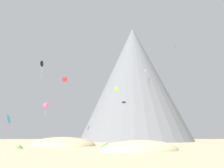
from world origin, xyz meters
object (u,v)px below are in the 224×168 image
(bush_scatter_east, at_px, (39,145))
(kite_gold_high, at_px, (146,73))
(bush_ridge_crest, at_px, (126,146))
(bush_low_patch, at_px, (106,145))
(kite_cyan_low, at_px, (8,119))
(kite_pink_low, at_px, (46,106))
(kite_red_mid, at_px, (65,80))
(kite_violet_high, at_px, (175,49))
(kite_lime_mid, at_px, (116,89))
(kite_orange_low, at_px, (149,120))
(rock_massif, at_px, (137,86))
(bush_far_left, at_px, (19,147))
(kite_black_high, at_px, (42,64))
(bush_near_right, at_px, (84,144))

(bush_scatter_east, height_order, kite_gold_high, kite_gold_high)
(bush_scatter_east, bearing_deg, bush_ridge_crest, -34.80)
(bush_low_patch, relative_size, kite_cyan_low, 0.45)
(bush_scatter_east, relative_size, bush_low_patch, 0.94)
(kite_cyan_low, distance_m, kite_pink_low, 10.95)
(kite_red_mid, height_order, kite_pink_low, kite_red_mid)
(kite_violet_high, height_order, kite_lime_mid, kite_violet_high)
(kite_lime_mid, bearing_deg, kite_orange_low, 73.83)
(bush_scatter_east, xyz_separation_m, rock_massif, (33.55, 55.46, 28.64))
(bush_low_patch, distance_m, kite_gold_high, 58.20)
(rock_massif, xyz_separation_m, kite_cyan_low, (-43.73, -50.81, -22.23))
(bush_scatter_east, xyz_separation_m, kite_pink_low, (-1.90, 10.12, 11.03))
(bush_far_left, height_order, kite_black_high, kite_black_high)
(kite_cyan_low, relative_size, kite_lime_mid, 2.81)
(bush_scatter_east, height_order, bush_near_right, bush_near_right)
(kite_black_high, bearing_deg, kite_cyan_low, -174.18)
(rock_massif, relative_size, kite_gold_high, 16.66)
(kite_black_high, relative_size, kite_red_mid, 4.05)
(bush_far_left, distance_m, kite_black_high, 44.33)
(kite_gold_high, bearing_deg, bush_scatter_east, 84.98)
(kite_cyan_low, bearing_deg, kite_lime_mid, 123.39)
(bush_near_right, relative_size, bush_ridge_crest, 0.81)
(kite_black_high, xyz_separation_m, kite_lime_mid, (28.74, 8.73, -7.63))
(kite_cyan_low, bearing_deg, bush_near_right, 67.39)
(rock_massif, xyz_separation_m, kite_black_high, (-41.45, -33.68, 0.06))
(rock_massif, bearing_deg, bush_near_right, -111.53)
(kite_violet_high, bearing_deg, bush_low_patch, -131.98)
(kite_red_mid, bearing_deg, bush_far_left, -124.01)
(kite_cyan_low, bearing_deg, bush_low_patch, 56.52)
(bush_scatter_east, bearing_deg, rock_massif, 58.83)
(kite_orange_low, relative_size, kite_pink_low, 0.34)
(bush_ridge_crest, height_order, rock_massif, rock_massif)
(bush_scatter_east, distance_m, bush_ridge_crest, 24.19)
(bush_near_right, relative_size, kite_red_mid, 0.91)
(kite_red_mid, bearing_deg, bush_ridge_crest, -66.81)
(kite_pink_low, bearing_deg, kite_cyan_low, -179.91)
(bush_ridge_crest, height_order, kite_black_high, kite_black_high)
(bush_far_left, distance_m, kite_violet_high, 65.84)
(bush_low_patch, xyz_separation_m, bush_ridge_crest, (3.58, -4.93, 0.01))
(bush_ridge_crest, bearing_deg, kite_gold_high, 73.55)
(rock_massif, bearing_deg, bush_ridge_crest, -101.17)
(bush_scatter_east, distance_m, kite_pink_low, 15.09)
(bush_near_right, bearing_deg, kite_orange_low, 60.00)
(kite_violet_high, bearing_deg, bush_scatter_east, -153.57)
(kite_cyan_low, height_order, kite_gold_high, kite_gold_high)
(rock_massif, height_order, kite_violet_high, rock_massif)
(kite_black_high, relative_size, kite_gold_high, 1.50)
(bush_ridge_crest, bearing_deg, kite_orange_low, 73.45)
(kite_cyan_low, distance_m, kite_violet_high, 63.95)
(bush_far_left, xyz_separation_m, kite_black_high, (-7.54, 32.95, 28.68))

